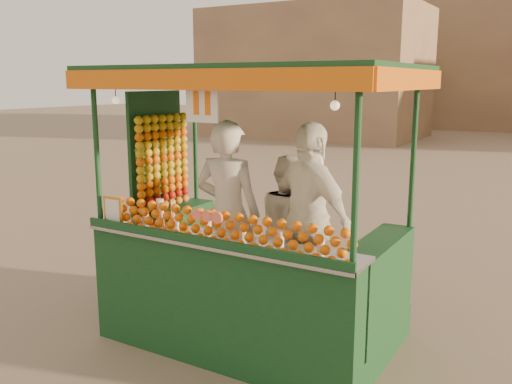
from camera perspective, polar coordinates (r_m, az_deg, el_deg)
The scene contains 7 objects.
ground at distance 5.96m, azimuth 4.41°, elevation -14.83°, with size 90.00×90.00×0.00m, color #766A54.
building_left at distance 27.28m, azimuth 6.11°, elevation 12.13°, with size 10.00×6.00×6.00m, color #987A56.
building_center at distance 35.09m, azimuth 23.96°, elevation 11.88°, with size 14.00×7.00×7.00m, color #987A56.
juice_cart at distance 5.59m, azimuth -1.50°, elevation -6.56°, with size 3.05×1.98×2.77m.
vendor_left at distance 5.68m, azimuth -2.94°, elevation -2.26°, with size 0.76×0.55×1.94m.
vendor_middle at distance 5.87m, azimuth 3.50°, elevation -3.71°, with size 0.96×0.94×1.56m.
vendor_right at distance 5.48m, azimuth 5.62°, elevation -2.83°, with size 1.22×0.90×1.93m.
Camera 1 is at (2.32, -4.81, 2.63)m, focal length 38.59 mm.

